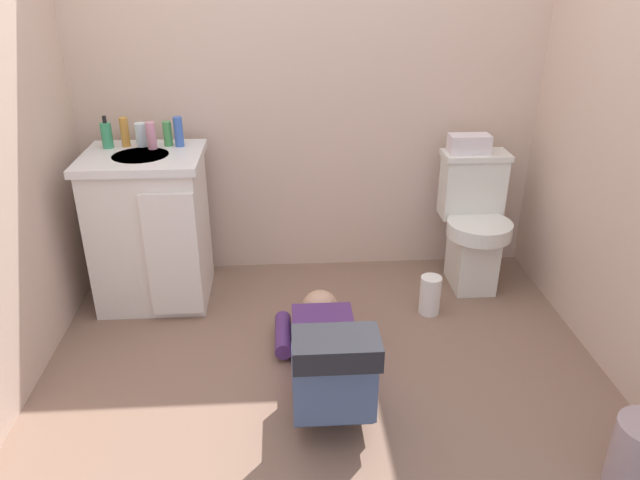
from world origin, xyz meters
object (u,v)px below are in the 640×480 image
object	(u,v)px
faucet	(145,137)
bottle_pink	(151,136)
toilet	(474,223)
bottle_green	(168,134)
tissue_box	(469,144)
bottle_amber	(125,132)
paper_towel_roll	(430,295)
vanity_cabinet	(151,227)
soap_dispenser	(107,135)
bottle_clear	(141,135)
person_plumber	(327,356)
bottle_blue	(179,132)

from	to	relation	value
faucet	bottle_pink	distance (m)	0.07
toilet	bottle_green	distance (m)	1.73
tissue_box	bottle_amber	world-z (taller)	bottle_amber
paper_towel_roll	vanity_cabinet	bearing A→B (deg)	169.67
soap_dispenser	paper_towel_roll	world-z (taller)	soap_dispenser
soap_dispenser	bottle_amber	size ratio (longest dim) A/B	1.09
vanity_cabinet	bottle_clear	xyz separation A→B (m)	(-0.02, 0.14, 0.46)
person_plumber	bottle_pink	world-z (taller)	bottle_pink
tissue_box	bottle_pink	bearing A→B (deg)	-178.25
tissue_box	soap_dispenser	distance (m)	1.91
paper_towel_roll	bottle_amber	bearing A→B (deg)	165.28
person_plumber	bottle_green	size ratio (longest dim) A/B	8.39
paper_towel_roll	bottle_clear	bearing A→B (deg)	164.51
faucet	bottle_blue	size ratio (longest dim) A/B	0.65
tissue_box	bottle_green	xyz separation A→B (m)	(-1.60, 0.00, 0.08)
soap_dispenser	tissue_box	bearing A→B (deg)	0.54
tissue_box	person_plumber	bearing A→B (deg)	-130.22
faucet	toilet	bearing A→B (deg)	-3.01
bottle_blue	bottle_amber	bearing A→B (deg)	176.99
toilet	bottle_green	world-z (taller)	bottle_green
bottle_clear	bottle_green	xyz separation A→B (m)	(0.14, 0.00, 0.00)
soap_dispenser	paper_towel_roll	size ratio (longest dim) A/B	0.79
faucet	bottle_clear	xyz separation A→B (m)	(-0.02, -0.00, 0.01)
toilet	person_plumber	size ratio (longest dim) A/B	0.70
soap_dispenser	person_plumber	bearing A→B (deg)	-42.75
vanity_cabinet	faucet	xyz separation A→B (m)	(-0.00, 0.15, 0.45)
vanity_cabinet	bottle_amber	size ratio (longest dim) A/B	5.40
bottle_blue	paper_towel_roll	size ratio (longest dim) A/B	0.73
person_plumber	soap_dispenser	world-z (taller)	soap_dispenser
vanity_cabinet	person_plumber	distance (m)	1.24
vanity_cabinet	bottle_blue	bearing A→B (deg)	37.26
faucet	bottle_amber	world-z (taller)	bottle_amber
toilet	bottle_amber	world-z (taller)	bottle_amber
soap_dispenser	bottle_pink	world-z (taller)	soap_dispenser
toilet	bottle_clear	size ratio (longest dim) A/B	6.20
faucet	person_plumber	distance (m)	1.50
person_plumber	bottle_green	xyz separation A→B (m)	(-0.76, 1.00, 0.71)
bottle_clear	paper_towel_roll	world-z (taller)	bottle_clear
bottle_clear	bottle_green	distance (m)	0.14
bottle_green	paper_towel_roll	distance (m)	1.61
faucet	bottle_green	world-z (taller)	bottle_green
toilet	bottle_amber	xyz separation A→B (m)	(-1.87, 0.09, 0.53)
bottle_amber	bottle_blue	bearing A→B (deg)	-3.01
faucet	bottle_amber	xyz separation A→B (m)	(-0.10, -0.00, 0.03)
soap_dispenser	bottle_clear	bearing A→B (deg)	6.40
toilet	person_plumber	distance (m)	1.29
vanity_cabinet	bottle_pink	size ratio (longest dim) A/B	5.93
toilet	vanity_cabinet	xyz separation A→B (m)	(-1.76, -0.05, 0.05)
bottle_clear	bottle_pink	distance (m)	0.08
bottle_amber	bottle_pink	distance (m)	0.15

